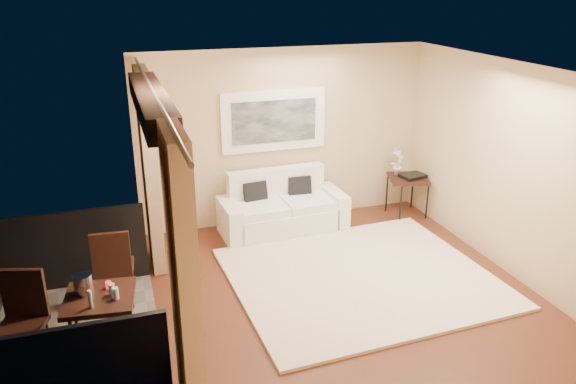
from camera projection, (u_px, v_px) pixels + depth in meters
floor at (346, 294)px, 6.88m from camera, size 5.00×5.00×0.00m
room_shell at (151, 102)px, 5.37m from camera, size 5.00×6.40×5.00m
balcony at (56, 331)px, 5.86m from camera, size 1.81×2.60×1.17m
curtains at (163, 215)px, 5.80m from camera, size 0.16×4.80×2.64m
artwork at (274, 121)px, 8.44m from camera, size 1.62×0.07×0.92m
rug at (361, 277)px, 7.23m from camera, size 3.36×2.96×0.04m
sofa at (282, 210)px, 8.57m from camera, size 1.92×0.89×0.91m
side_table at (408, 181)px, 9.00m from camera, size 0.74×0.74×0.65m
tray at (413, 176)px, 8.97m from camera, size 0.43×0.36×0.05m
orchid at (398, 161)px, 9.03m from camera, size 0.29×0.27×0.45m
bistro_table at (100, 303)px, 5.43m from camera, size 0.73×0.73×0.77m
balcony_chair_far at (113, 263)px, 6.43m from camera, size 0.47×0.47×0.99m
balcony_chair_near at (23, 312)px, 5.48m from camera, size 0.53×0.54×1.00m
ice_bucket at (83, 284)px, 5.41m from camera, size 0.18×0.18×0.20m
candle at (109, 285)px, 5.52m from camera, size 0.06×0.06×0.07m
vase at (90, 299)px, 5.18m from camera, size 0.04×0.04×0.18m
glass_a at (115, 293)px, 5.32m from camera, size 0.06×0.06×0.12m
glass_b at (112, 290)px, 5.39m from camera, size 0.06×0.06×0.12m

